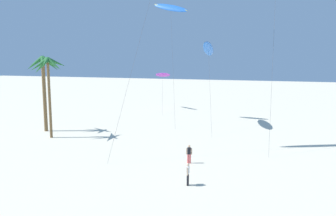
# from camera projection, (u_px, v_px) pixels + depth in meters

# --- Properties ---
(palm_tree_0) EXTENTS (4.58, 3.66, 9.43)m
(palm_tree_0) POSITION_uv_depth(u_px,v_px,m) (43.00, 72.00, 41.35)
(palm_tree_0) COLOR brown
(palm_tree_0) RESTS_ON ground
(palm_tree_1) EXTENTS (3.94, 4.30, 9.23)m
(palm_tree_1) POSITION_uv_depth(u_px,v_px,m) (48.00, 70.00, 37.66)
(palm_tree_1) COLOR brown
(palm_tree_1) RESTS_ON ground
(flying_kite_0) EXTENTS (5.17, 9.47, 6.86)m
(flying_kite_0) POSITION_uv_depth(u_px,v_px,m) (163.00, 75.00, 61.56)
(flying_kite_0) COLOR purple
(flying_kite_0) RESTS_ON ground
(flying_kite_1) EXTENTS (3.39, 11.36, 11.61)m
(flying_kite_1) POSITION_uv_depth(u_px,v_px,m) (208.00, 49.00, 45.05)
(flying_kite_1) COLOR blue
(flying_kite_1) RESTS_ON ground
(flying_kite_3) EXTENTS (5.91, 7.65, 17.60)m
(flying_kite_3) POSITION_uv_depth(u_px,v_px,m) (171.00, 8.00, 48.95)
(flying_kite_3) COLOR blue
(flying_kite_3) RESTS_ON ground
(person_near_left) EXTENTS (0.49, 0.28, 1.63)m
(person_near_left) POSITION_uv_depth(u_px,v_px,m) (189.00, 153.00, 29.00)
(person_near_left) COLOR red
(person_near_left) RESTS_ON ground
(person_mid_field) EXTENTS (0.23, 0.51, 1.63)m
(person_mid_field) POSITION_uv_depth(u_px,v_px,m) (188.00, 173.00, 23.84)
(person_mid_field) COLOR black
(person_mid_field) RESTS_ON ground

